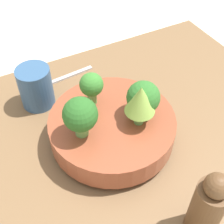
{
  "coord_description": "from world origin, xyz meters",
  "views": [
    {
      "loc": [
        0.16,
        0.37,
        0.57
      ],
      "look_at": [
        -0.04,
        -0.02,
        0.12
      ],
      "focal_mm": 50.0,
      "sensor_mm": 36.0,
      "label": 1
    }
  ],
  "objects_px": {
    "pepper_mill": "(208,206)",
    "bowl": "(112,128)",
    "cup": "(36,87)",
    "fork": "(63,78)"
  },
  "relations": [
    {
      "from": "cup",
      "to": "fork",
      "type": "relative_size",
      "value": 0.58
    },
    {
      "from": "pepper_mill",
      "to": "fork",
      "type": "bearing_deg",
      "value": -82.37
    },
    {
      "from": "cup",
      "to": "pepper_mill",
      "type": "bearing_deg",
      "value": 109.17
    },
    {
      "from": "pepper_mill",
      "to": "bowl",
      "type": "bearing_deg",
      "value": -79.64
    },
    {
      "from": "cup",
      "to": "fork",
      "type": "bearing_deg",
      "value": -146.84
    },
    {
      "from": "bowl",
      "to": "cup",
      "type": "xyz_separation_m",
      "value": [
        0.1,
        -0.19,
        0.01
      ]
    },
    {
      "from": "cup",
      "to": "fork",
      "type": "height_order",
      "value": "cup"
    },
    {
      "from": "fork",
      "to": "bowl",
      "type": "bearing_deg",
      "value": 94.82
    },
    {
      "from": "bowl",
      "to": "cup",
      "type": "height_order",
      "value": "cup"
    },
    {
      "from": "pepper_mill",
      "to": "cup",
      "type": "bearing_deg",
      "value": -70.83
    }
  ]
}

